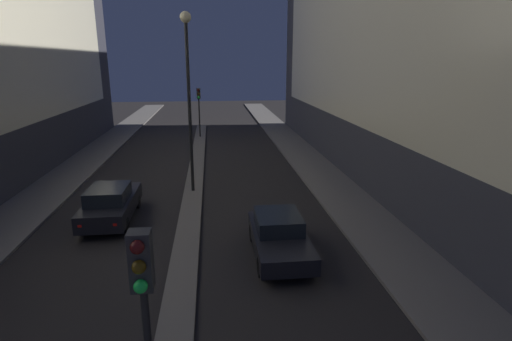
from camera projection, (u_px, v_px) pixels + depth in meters
building_right at (415, 2)px, 20.65m from camera, size 6.01×39.69×18.96m
median_strip at (195, 181)px, 22.30m from camera, size 0.93×38.49×0.14m
traffic_light_near at (144, 301)px, 5.79m from camera, size 0.32×0.42×4.14m
traffic_light_mid at (199, 101)px, 33.96m from camera, size 0.32×0.42×4.14m
street_lamp at (188, 74)px, 18.86m from camera, size 0.52×0.52×8.59m
car_left_lane at (111, 203)px, 16.68m from camera, size 1.80×4.38×1.57m
car_right_lane at (279, 236)px, 13.77m from camera, size 1.80×4.17×1.43m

